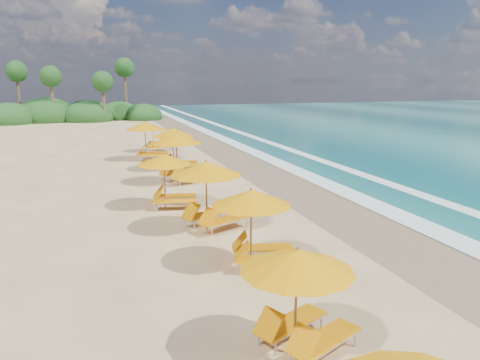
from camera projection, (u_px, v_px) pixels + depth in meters
name	position (u px, v px, depth m)	size (l,w,h in m)	color
ground	(240.00, 209.00, 18.24)	(160.00, 160.00, 0.00)	#D2B77B
wet_sand	(328.00, 201.00, 19.44)	(4.00, 160.00, 0.01)	#846B4E
surf_foam	(382.00, 196.00, 20.25)	(4.00, 160.00, 0.01)	white
station_2	(302.00, 292.00, 8.43)	(2.82, 2.80, 2.16)	olive
station_3	(257.00, 222.00, 12.43)	(2.76, 2.66, 2.24)	olive
station_4	(211.00, 190.00, 15.53)	(3.25, 3.23, 2.48)	olive
station_5	(169.00, 177.00, 18.31)	(2.71, 2.59, 2.26)	olive
station_6	(180.00, 154.00, 22.67)	(3.40, 3.36, 2.61)	olive
station_7	(176.00, 146.00, 25.98)	(2.93, 2.78, 2.49)	olive
station_8	(148.00, 138.00, 29.33)	(3.14, 3.03, 2.53)	olive
station_9	(155.00, 136.00, 32.93)	(2.43, 2.31, 2.03)	olive
treeline	(55.00, 114.00, 57.35)	(25.80, 8.80, 9.74)	#163D14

